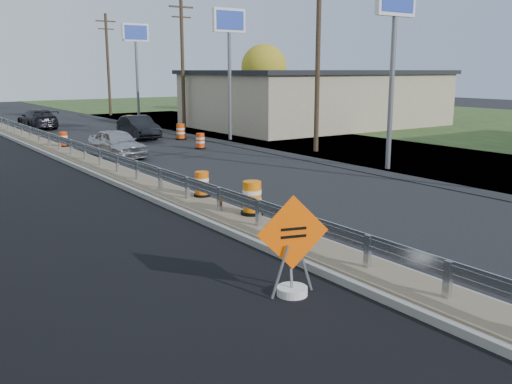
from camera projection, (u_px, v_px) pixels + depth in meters
ground at (220, 218)px, 16.91m from camera, size 140.00×140.00×0.00m
grass_verge_far at (499, 130)px, 41.70m from camera, size 40.00×120.00×0.03m
median at (118, 175)px, 23.31m from camera, size 1.60×55.00×0.23m
guardrail at (108, 157)px, 23.98m from camera, size 0.10×46.15×0.72m
retail_building_near at (316, 98)px, 44.23m from camera, size 18.50×12.50×4.27m
pylon_sign_south at (395, 17)px, 23.83m from camera, size 2.20×0.30×7.90m
pylon_sign_mid at (229, 33)px, 34.25m from camera, size 2.20×0.30×7.90m
pylon_sign_north at (136, 42)px, 45.48m from camera, size 2.20×0.30×7.90m
utility_pole_smid at (318, 57)px, 29.52m from camera, size 1.90×0.26×9.40m
utility_pole_nmid at (182, 61)px, 41.55m from camera, size 1.90×0.26×9.40m
utility_pole_north at (108, 63)px, 53.58m from camera, size 1.90×0.26×9.40m
tree_far_yellow at (264, 67)px, 57.76m from camera, size 4.62×4.62×6.86m
caution_sign at (292, 271)px, 11.02m from camera, size 1.40×0.61×2.00m
barrel_median_near at (252, 198)px, 16.35m from camera, size 0.66×0.66×0.97m
barrel_median_mid at (202, 184)px, 18.70m from camera, size 0.56×0.56×0.82m
barrel_median_far at (64, 139)px, 30.84m from camera, size 0.54×0.54×0.79m
barrel_shoulder_near at (200, 141)px, 31.63m from camera, size 0.59×0.59×0.86m
barrel_shoulder_mid at (181, 132)px, 35.74m from camera, size 0.68×0.68×0.99m
barrel_shoulder_far at (130, 122)px, 43.34m from camera, size 0.63×0.63×0.92m
car_silver at (117, 143)px, 28.49m from camera, size 1.97×4.23×1.40m
car_dark_mid at (138, 127)px, 36.42m from camera, size 1.76×4.41×1.43m
car_dark_far at (38, 119)px, 42.33m from camera, size 2.05×4.99×1.45m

